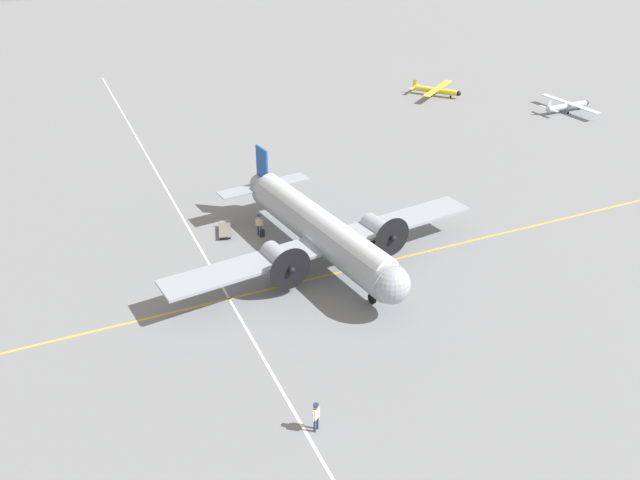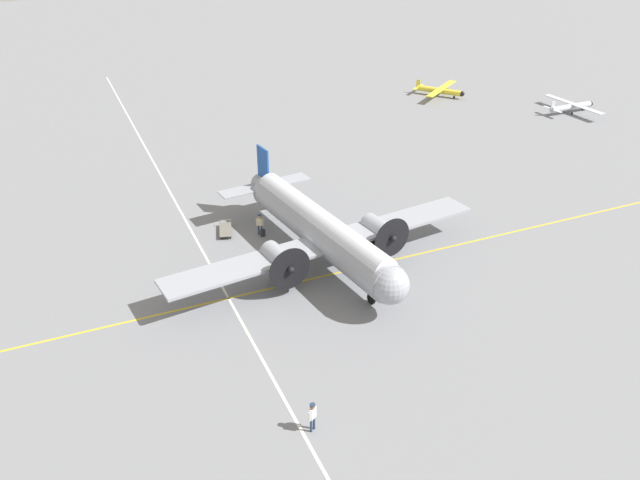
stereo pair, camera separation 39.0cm
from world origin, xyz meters
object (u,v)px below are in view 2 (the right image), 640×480
Objects in this scene: suitcase_near_door at (263,233)px; light_aircraft_taxiing at (572,106)px; light_aircraft_distant at (440,90)px; crew_foreground at (313,414)px; airliner_main at (323,231)px; passenger_boarding at (260,222)px; baggage_cart at (225,230)px.

suitcase_near_door is 46.67m from light_aircraft_taxiing.
crew_foreground is at bearing -75.80° from light_aircraft_distant.
light_aircraft_taxiing is at bearing 3.54° from light_aircraft_distant.
airliner_main is 6.39m from suitcase_near_door.
airliner_main is 3.08× the size of light_aircraft_distant.
airliner_main is 6.52m from passenger_boarding.
light_aircraft_distant reaches higher than passenger_boarding.
crew_foreground is 0.98× the size of passenger_boarding.
light_aircraft_distant is at bearing 70.07° from passenger_boarding.
crew_foreground is 60.37m from light_aircraft_distant.
baggage_cart is at bearing -152.04° from airliner_main.
light_aircraft_distant is at bearing 140.44° from baggage_cart.
passenger_boarding is 46.64m from light_aircraft_taxiing.
suitcase_near_door is at bearing -161.75° from airliner_main.
passenger_boarding is (-4.18, -20.00, 0.02)m from crew_foreground.
airliner_main reaches higher than passenger_boarding.
crew_foreground reaches higher than baggage_cart.
crew_foreground is (6.86, 14.23, -1.46)m from airliner_main.
airliner_main reaches higher than crew_foreground.
crew_foreground is 20.12m from suitcase_near_door.
light_aircraft_distant is at bearing 128.75° from light_aircraft_taxiing.
baggage_cart is 0.28× the size of light_aircraft_taxiing.
light_aircraft_distant is 0.86× the size of light_aircraft_taxiing.
crew_foreground is 20.43m from passenger_boarding.
suitcase_near_door is 0.08× the size of light_aircraft_distant.
light_aircraft_distant reaches higher than baggage_cart.
light_aircraft_distant is 16.20m from light_aircraft_taxiing.
light_aircraft_taxiing is (-48.50, -34.53, -0.27)m from crew_foreground.
suitcase_near_door is at bearing -87.85° from light_aircraft_distant.
crew_foreground is at bearing -146.10° from light_aircraft_taxiing.
light_aircraft_distant is (-31.16, -32.66, -1.73)m from airliner_main.
airliner_main is 45.17m from light_aircraft_distant.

